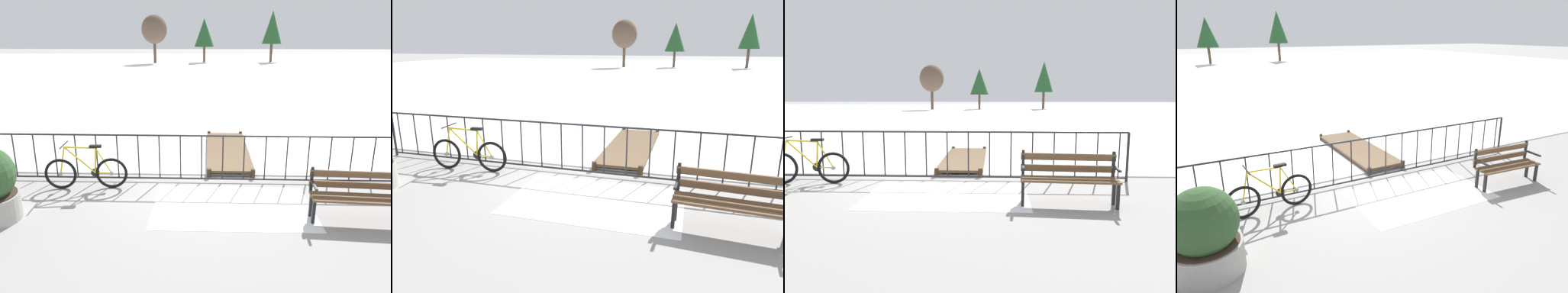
# 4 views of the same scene
# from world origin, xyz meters

# --- Properties ---
(ground_plane) EXTENTS (160.00, 160.00, 0.00)m
(ground_plane) POSITION_xyz_m (0.00, 0.00, 0.00)
(ground_plane) COLOR gray
(frozen_pond) EXTENTS (80.00, 56.00, 0.03)m
(frozen_pond) POSITION_xyz_m (0.00, 28.40, 0.01)
(frozen_pond) COLOR white
(frozen_pond) RESTS_ON ground
(snow_patch) EXTENTS (2.95, 1.85, 0.01)m
(snow_patch) POSITION_xyz_m (0.83, -1.20, 0.00)
(snow_patch) COLOR white
(snow_patch) RESTS_ON ground
(railing_fence) EXTENTS (9.06, 0.06, 1.07)m
(railing_fence) POSITION_xyz_m (-0.00, 0.00, 0.56)
(railing_fence) COLOR #232328
(railing_fence) RESTS_ON ground
(bicycle_near_railing) EXTENTS (1.71, 0.52, 0.97)m
(bicycle_near_railing) POSITION_xyz_m (-2.16, -0.43, 0.37)
(bicycle_near_railing) COLOR black
(bicycle_near_railing) RESTS_ON ground
(park_bench) EXTENTS (1.63, 0.60, 0.89)m
(park_bench) POSITION_xyz_m (2.94, -1.61, 0.51)
(park_bench) COLOR brown
(park_bench) RESTS_ON ground
(wooden_dock) EXTENTS (1.10, 3.48, 0.20)m
(wooden_dock) POSITION_xyz_m (0.89, 1.99, 0.12)
(wooden_dock) COLOR brown
(wooden_dock) RESTS_ON ground
(tree_far_west) EXTENTS (2.28, 2.28, 4.92)m
(tree_far_west) POSITION_xyz_m (-0.14, 36.98, 3.33)
(tree_far_west) COLOR brown
(tree_far_west) RESTS_ON ground
(tree_west_mid) EXTENTS (2.28, 2.28, 5.82)m
(tree_west_mid) POSITION_xyz_m (7.82, 37.93, 3.93)
(tree_west_mid) COLOR brown
(tree_west_mid) RESTS_ON ground
(tree_centre) EXTENTS (2.86, 2.86, 5.29)m
(tree_centre) POSITION_xyz_m (-5.75, 35.57, 3.69)
(tree_centre) COLOR brown
(tree_centre) RESTS_ON ground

